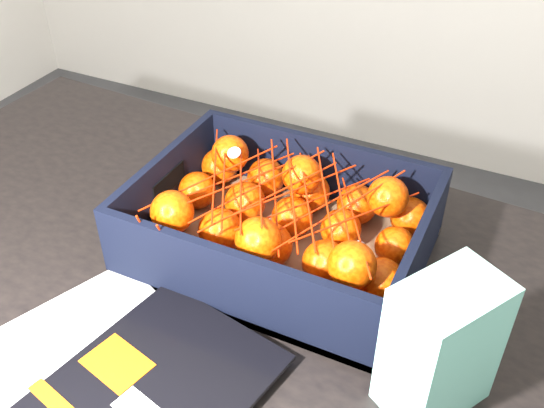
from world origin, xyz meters
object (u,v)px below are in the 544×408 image
at_px(magazine_stack, 95,373).
at_px(retail_carton, 441,347).
at_px(table, 181,326).
at_px(produce_crate, 281,234).

relative_size(magazine_stack, retail_carton, 2.29).
relative_size(table, produce_crate, 3.13).
relative_size(table, magazine_stack, 3.16).
distance_m(magazine_stack, retail_carton, 0.39).
height_order(produce_crate, retail_carton, retail_carton).
height_order(magazine_stack, produce_crate, produce_crate).
bearing_deg(retail_carton, table, -154.73).
bearing_deg(produce_crate, retail_carton, -30.15).
distance_m(magazine_stack, produce_crate, 0.31).
xyz_separation_m(produce_crate, retail_carton, (0.26, -0.15, 0.05)).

